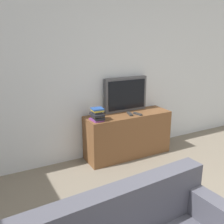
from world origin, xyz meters
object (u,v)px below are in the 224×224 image
object	(u,v)px
television	(126,94)
remote_on_stand	(130,114)
book_stack	(97,115)
tv_stand	(128,135)
remote_secondary	(138,114)

from	to	relation	value
television	remote_on_stand	bearing A→B (deg)	-102.72
television	book_stack	size ratio (longest dim) A/B	3.22
tv_stand	remote_on_stand	bearing A→B (deg)	-82.88
book_stack	remote_secondary	bearing A→B (deg)	-3.45
book_stack	remote_secondary	size ratio (longest dim) A/B	1.39
television	remote_secondary	xyz separation A→B (m)	(0.05, -0.27, -0.26)
tv_stand	television	distance (m)	0.63
television	book_stack	distance (m)	0.67
book_stack	remote_secondary	distance (m)	0.66
remote_on_stand	remote_secondary	distance (m)	0.12
television	book_stack	xyz separation A→B (m)	(-0.60, -0.23, -0.18)
remote_on_stand	remote_secondary	xyz separation A→B (m)	(0.10, -0.07, 0.00)
remote_on_stand	remote_secondary	bearing A→B (deg)	-32.97
tv_stand	television	world-z (taller)	television
tv_stand	remote_on_stand	world-z (taller)	remote_on_stand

